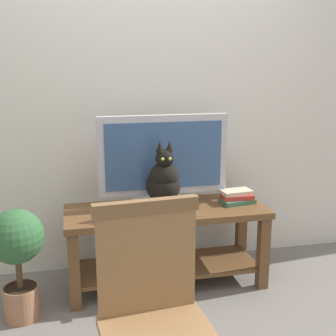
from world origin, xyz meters
The scene contains 9 objects.
ground_plane centered at (0.00, 0.00, 0.00)m, with size 12.00×12.00×0.00m, color slate.
back_wall centered at (0.00, 0.91, 1.40)m, with size 7.00×0.12×2.80m, color silver.
tv_stand centered at (0.07, 0.47, 0.38)m, with size 1.36×0.50×0.55m.
tv centered at (0.07, 0.57, 0.88)m, with size 0.89×0.20×0.62m.
media_box centered at (0.03, 0.42, 0.59)m, with size 0.39×0.24×0.07m.
cat centered at (0.03, 0.40, 0.77)m, with size 0.22×0.37×0.41m.
wooden_chair centered at (-0.24, -0.69, 0.55)m, with size 0.49×0.49×0.97m.
book_stack centered at (0.58, 0.49, 0.60)m, with size 0.25×0.18×0.09m.
potted_plant centered at (-0.88, 0.24, 0.44)m, with size 0.32×0.32×0.69m.
Camera 1 is at (-0.54, -2.30, 1.53)m, focal length 47.27 mm.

